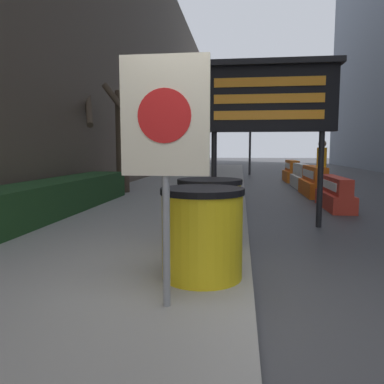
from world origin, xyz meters
TOP-DOWN VIEW (x-y plane):
  - ground_plane at (0.00, 0.00)m, footprint 120.00×120.00m
  - sidewalk_left at (-2.17, 0.00)m, footprint 4.35×56.00m
  - building_left_facade at (-4.55, 9.80)m, footprint 0.40×50.40m
  - hedge_strip at (-3.75, 3.86)m, footprint 0.90×6.26m
  - bare_tree at (-3.59, 7.68)m, footprint 2.39×2.54m
  - barrel_drum_foreground at (-0.50, 0.65)m, footprint 0.82×0.82m
  - barrel_drum_middle at (-0.51, 1.73)m, footprint 0.82×0.82m
  - warning_sign at (-0.71, -0.09)m, footprint 0.69×0.08m
  - message_board at (0.33, 3.97)m, footprint 2.50×0.36m
  - jersey_barrier_red_striped at (2.09, 6.25)m, footprint 0.52×1.97m
  - jersey_barrier_orange_far at (2.09, 8.78)m, footprint 0.62×2.16m
  - jersey_barrier_white at (2.09, 11.28)m, footprint 0.53×2.19m
  - jersey_barrier_orange_near at (2.09, 13.84)m, footprint 0.63×1.89m
  - traffic_cone_near at (2.93, 12.50)m, footprint 0.38×0.38m
  - traffic_cone_mid at (3.36, 14.34)m, footprint 0.39×0.39m
  - traffic_light_near_curb at (0.36, 17.92)m, footprint 0.28×0.45m
  - pedestrian_worker at (2.19, 8.30)m, footprint 0.36×0.49m

SIDE VIEW (x-z plane):
  - ground_plane at x=0.00m, z-range 0.00..0.00m
  - sidewalk_left at x=-2.17m, z-range 0.00..0.14m
  - traffic_cone_near at x=2.93m, z-range -0.01..0.67m
  - jersey_barrier_red_striped at x=2.09m, z-range -0.05..0.71m
  - traffic_cone_mid at x=3.36m, z-range -0.01..0.70m
  - jersey_barrier_white at x=2.09m, z-range -0.05..0.82m
  - jersey_barrier_orange_far at x=2.09m, z-range -0.05..0.84m
  - jersey_barrier_orange_near at x=2.09m, z-range -0.06..0.87m
  - hedge_strip at x=-3.75m, z-range 0.14..0.79m
  - barrel_drum_foreground at x=-0.50m, z-range 0.15..1.03m
  - barrel_drum_middle at x=-0.51m, z-range 0.15..1.03m
  - pedestrian_worker at x=2.19m, z-range 0.15..1.83m
  - warning_sign at x=-0.71m, z-range 0.54..2.50m
  - bare_tree at x=-3.59m, z-range 0.20..3.67m
  - message_board at x=0.33m, z-range 0.81..3.76m
  - traffic_light_near_curb at x=0.36m, z-range 0.85..4.58m
  - building_left_facade at x=-4.55m, z-range 0.00..10.97m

